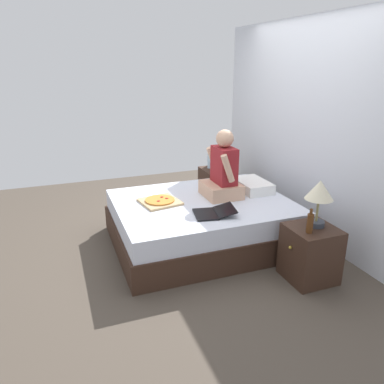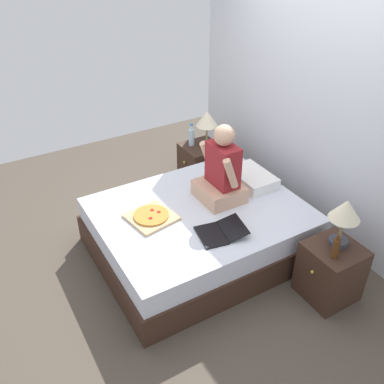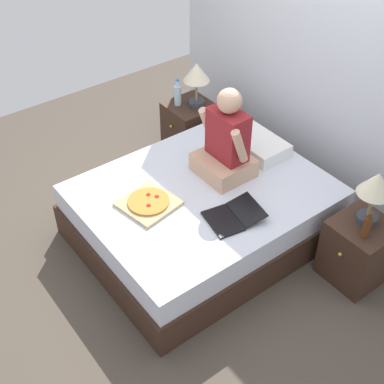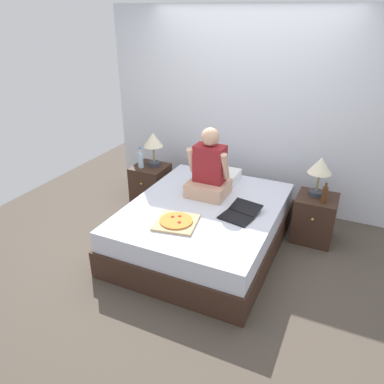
# 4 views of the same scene
# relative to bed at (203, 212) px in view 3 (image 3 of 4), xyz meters

# --- Properties ---
(ground_plane) EXTENTS (5.82, 5.82, 0.00)m
(ground_plane) POSITION_rel_bed_xyz_m (0.00, 0.00, -0.25)
(ground_plane) COLOR #4C4238
(wall_back) EXTENTS (3.82, 0.12, 2.50)m
(wall_back) POSITION_rel_bed_xyz_m (0.00, 1.35, 1.00)
(wall_back) COLOR silver
(wall_back) RESTS_ON ground
(bed) EXTENTS (1.59, 1.99, 0.52)m
(bed) POSITION_rel_bed_xyz_m (0.00, 0.00, 0.00)
(bed) COLOR #382319
(bed) RESTS_ON ground
(nightstand_left) EXTENTS (0.44, 0.47, 0.54)m
(nightstand_left) POSITION_rel_bed_xyz_m (-1.09, 0.68, 0.02)
(nightstand_left) COLOR #382319
(nightstand_left) RESTS_ON ground
(lamp_on_left_nightstand) EXTENTS (0.26, 0.26, 0.45)m
(lamp_on_left_nightstand) POSITION_rel_bed_xyz_m (-1.05, 0.73, 0.61)
(lamp_on_left_nightstand) COLOR #333842
(lamp_on_left_nightstand) RESTS_ON nightstand_left
(water_bottle) EXTENTS (0.07, 0.07, 0.28)m
(water_bottle) POSITION_rel_bed_xyz_m (-1.17, 0.59, 0.40)
(water_bottle) COLOR silver
(water_bottle) RESTS_ON nightstand_left
(nightstand_right) EXTENTS (0.44, 0.47, 0.54)m
(nightstand_right) POSITION_rel_bed_xyz_m (1.09, 0.68, 0.02)
(nightstand_right) COLOR #382319
(nightstand_right) RESTS_ON ground
(lamp_on_right_nightstand) EXTENTS (0.26, 0.26, 0.45)m
(lamp_on_right_nightstand) POSITION_rel_bed_xyz_m (1.06, 0.73, 0.61)
(lamp_on_right_nightstand) COLOR #333842
(lamp_on_right_nightstand) RESTS_ON nightstand_right
(beer_bottle) EXTENTS (0.06, 0.06, 0.23)m
(beer_bottle) POSITION_rel_bed_xyz_m (1.16, 0.58, 0.38)
(beer_bottle) COLOR #512D14
(beer_bottle) RESTS_ON nightstand_right
(pillow) EXTENTS (0.52, 0.34, 0.12)m
(pillow) POSITION_rel_bed_xyz_m (-0.13, 0.71, 0.32)
(pillow) COLOR white
(pillow) RESTS_ON bed
(person_seated) EXTENTS (0.47, 0.40, 0.78)m
(person_seated) POSITION_rel_bed_xyz_m (-0.07, 0.28, 0.55)
(person_seated) COLOR tan
(person_seated) RESTS_ON bed
(laptop) EXTENTS (0.39, 0.47, 0.07)m
(laptop) POSITION_rel_bed_xyz_m (0.42, -0.06, 0.28)
(laptop) COLOR black
(laptop) RESTS_ON bed
(pizza_box) EXTENTS (0.46, 0.46, 0.05)m
(pizza_box) POSITION_rel_bed_xyz_m (-0.10, -0.47, 0.28)
(pizza_box) COLOR tan
(pizza_box) RESTS_ON bed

